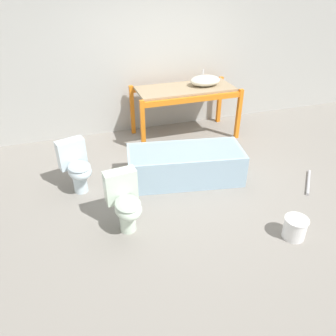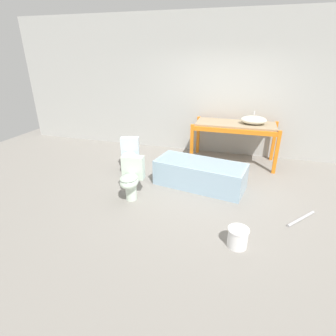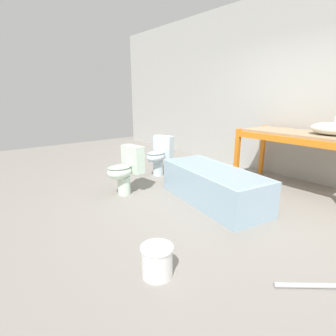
# 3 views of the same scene
# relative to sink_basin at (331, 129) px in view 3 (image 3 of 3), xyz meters

# --- Properties ---
(ground_plane) EXTENTS (12.00, 12.00, 0.00)m
(ground_plane) POSITION_rel_sink_basin_xyz_m (-0.78, -1.44, -1.01)
(ground_plane) COLOR gray
(warehouse_wall_rear) EXTENTS (10.80, 0.08, 3.20)m
(warehouse_wall_rear) POSITION_rel_sink_basin_xyz_m (-0.78, 0.60, 0.59)
(warehouse_wall_rear) COLOR #ADADA8
(warehouse_wall_rear) RESTS_ON ground_plane
(shelving_rack) EXTENTS (1.84, 0.86, 0.92)m
(shelving_rack) POSITION_rel_sink_basin_xyz_m (-0.37, 0.00, -0.22)
(shelving_rack) COLOR orange
(shelving_rack) RESTS_ON ground_plane
(sink_basin) EXTENTS (0.54, 0.38, 0.26)m
(sink_basin) POSITION_rel_sink_basin_xyz_m (0.00, 0.00, 0.00)
(sink_basin) COLOR silver
(sink_basin) RESTS_ON shelving_rack
(bathtub_main) EXTENTS (1.75, 0.97, 0.48)m
(bathtub_main) POSITION_rel_sink_basin_xyz_m (-0.88, -1.40, -0.73)
(bathtub_main) COLOR #99B7CC
(bathtub_main) RESTS_ON ground_plane
(toilet_near) EXTENTS (0.47, 0.60, 0.72)m
(toilet_near) POSITION_rel_sink_basin_xyz_m (-2.39, -1.20, -0.61)
(toilet_near) COLOR silver
(toilet_near) RESTS_ON ground_plane
(toilet_far) EXTENTS (0.40, 0.56, 0.72)m
(toilet_far) POSITION_rel_sink_basin_xyz_m (-1.92, -2.19, -0.61)
(toilet_far) COLOR silver
(toilet_far) RESTS_ON ground_plane
(bucket_white) EXTENTS (0.28, 0.28, 0.27)m
(bucket_white) POSITION_rel_sink_basin_xyz_m (-0.10, -2.96, -0.87)
(bucket_white) COLOR white
(bucket_white) RESTS_ON ground_plane
(loose_pipe) EXTENTS (0.46, 0.53, 0.04)m
(loose_pipe) POSITION_rel_sink_basin_xyz_m (0.81, -2.08, -0.99)
(loose_pipe) COLOR #B7B7BC
(loose_pipe) RESTS_ON ground_plane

